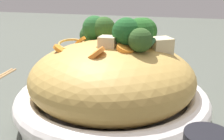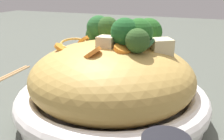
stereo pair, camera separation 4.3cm
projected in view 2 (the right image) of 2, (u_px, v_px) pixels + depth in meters
name	position (u px, v px, depth m)	size (l,w,h in m)	color
ground_plane	(112.00, 118.00, 0.46)	(3.00, 3.00, 0.00)	#4A4F46
serving_bowl	(112.00, 103.00, 0.45)	(0.32, 0.32, 0.06)	white
noodle_heap	(112.00, 77.00, 0.43)	(0.27, 0.27, 0.12)	tan
broccoli_florets	(123.00, 32.00, 0.45)	(0.18, 0.17, 0.08)	#A3C47A
carrot_coins	(100.00, 46.00, 0.40)	(0.11, 0.14, 0.03)	orange
zucchini_slices	(123.00, 42.00, 0.44)	(0.11, 0.13, 0.03)	beige
chicken_chunks	(141.00, 46.00, 0.40)	(0.07, 0.11, 0.03)	beige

